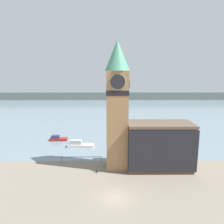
{
  "coord_description": "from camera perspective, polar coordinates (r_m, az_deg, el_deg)",
  "views": [
    {
      "loc": [
        -0.58,
        -29.98,
        18.84
      ],
      "look_at": [
        -0.33,
        7.94,
        11.67
      ],
      "focal_mm": 35.0,
      "sensor_mm": 36.0,
      "label": 1
    }
  ],
  "objects": [
    {
      "name": "pier_railing",
      "position": [
        47.24,
        -8.03,
        -11.67
      ],
      "size": [
        8.85,
        0.08,
        1.09
      ],
      "color": "#232328",
      "rests_on": "ground_plane"
    },
    {
      "name": "clock_tower",
      "position": [
        41.01,
        1.39,
        2.38
      ],
      "size": [
        4.61,
        4.61,
        24.3
      ],
      "color": "#9E754C",
      "rests_on": "ground_plane"
    },
    {
      "name": "mooring_bollard_near",
      "position": [
        42.62,
        -3.97,
        -15.02
      ],
      "size": [
        0.38,
        0.38,
        0.67
      ],
      "color": "#2D2D33",
      "rests_on": "ground_plane"
    },
    {
      "name": "water",
      "position": [
        105.23,
        -0.06,
        0.4
      ],
      "size": [
        160.0,
        120.0,
        0.0
      ],
      "color": "gray",
      "rests_on": "ground_plane"
    },
    {
      "name": "far_shoreline",
      "position": [
        144.45,
        -0.15,
        4.21
      ],
      "size": [
        180.0,
        3.0,
        5.0
      ],
      "color": "slate",
      "rests_on": "water"
    },
    {
      "name": "ground_plane",
      "position": [
        35.41,
        0.66,
        -21.43
      ],
      "size": [
        160.0,
        160.0,
        0.0
      ],
      "primitive_type": "plane",
      "color": "gray"
    },
    {
      "name": "boat_near",
      "position": [
        55.91,
        -8.53,
        -8.4
      ],
      "size": [
        6.59,
        2.23,
        1.8
      ],
      "rotation": [
        0.0,
        0.0,
        -0.06
      ],
      "color": "silver",
      "rests_on": "water"
    },
    {
      "name": "pier_building",
      "position": [
        43.71,
        12.36,
        -8.6
      ],
      "size": [
        12.59,
        6.27,
        9.1
      ],
      "color": "brown",
      "rests_on": "ground_plane"
    },
    {
      "name": "boat_far",
      "position": [
        62.31,
        -13.98,
        -6.72
      ],
      "size": [
        4.74,
        2.0,
        1.41
      ],
      "rotation": [
        0.0,
        0.0,
        0.02
      ],
      "color": "maroon",
      "rests_on": "water"
    }
  ]
}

